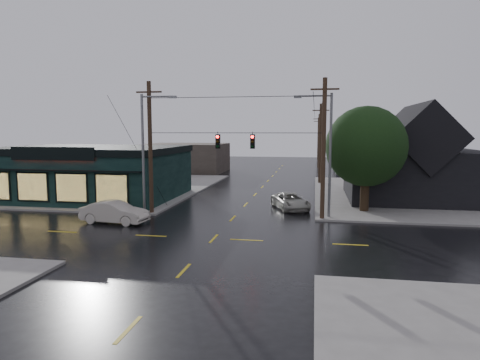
% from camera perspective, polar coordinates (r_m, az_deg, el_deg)
% --- Properties ---
extents(ground_plane, '(160.00, 160.00, 0.00)m').
position_cam_1_polar(ground_plane, '(26.02, -3.52, -7.80)').
color(ground_plane, black).
extents(sidewalk_nw, '(28.00, 28.00, 0.15)m').
position_cam_1_polar(sidewalk_nw, '(51.89, -20.08, -0.85)').
color(sidewalk_nw, slate).
rests_on(sidewalk_nw, ground).
extents(sidewalk_ne, '(28.00, 28.00, 0.15)m').
position_cam_1_polar(sidewalk_ne, '(47.11, 27.28, -1.92)').
color(sidewalk_ne, slate).
rests_on(sidewalk_ne, ground).
extents(pizza_shop, '(16.30, 12.34, 4.90)m').
position_cam_1_polar(pizza_shop, '(43.07, -19.13, 1.05)').
color(pizza_shop, black).
rests_on(pizza_shop, ground).
extents(ne_building, '(12.60, 11.60, 8.75)m').
position_cam_1_polar(ne_building, '(42.53, 22.34, 3.44)').
color(ne_building, black).
rests_on(ne_building, ground).
extents(corner_tree, '(6.29, 6.29, 8.24)m').
position_cam_1_polar(corner_tree, '(34.86, 16.47, 4.29)').
color(corner_tree, black).
rests_on(corner_tree, ground).
extents(utility_pole_nw, '(2.00, 0.32, 10.15)m').
position_cam_1_polar(utility_pole_nw, '(34.02, -11.67, -4.49)').
color(utility_pole_nw, '#302315').
rests_on(utility_pole_nw, ground).
extents(utility_pole_ne, '(2.00, 0.32, 10.15)m').
position_cam_1_polar(utility_pole_ne, '(31.67, 10.86, -5.29)').
color(utility_pole_ne, '#302315').
rests_on(utility_pole_ne, ground).
extents(utility_pole_far_a, '(2.00, 0.32, 9.65)m').
position_cam_1_polar(utility_pole_far_a, '(52.90, 10.53, -0.50)').
color(utility_pole_far_a, '#302315').
rests_on(utility_pole_far_a, ground).
extents(utility_pole_far_b, '(2.00, 0.32, 9.15)m').
position_cam_1_polar(utility_pole_far_b, '(72.79, 10.40, 1.43)').
color(utility_pole_far_b, '#302315').
rests_on(utility_pole_far_b, ground).
extents(utility_pole_far_c, '(2.00, 0.32, 9.15)m').
position_cam_1_polar(utility_pole_far_c, '(92.73, 10.32, 2.54)').
color(utility_pole_far_c, '#302315').
rests_on(utility_pole_far_c, ground).
extents(span_signal_assembly, '(13.00, 0.48, 1.23)m').
position_cam_1_polar(span_signal_assembly, '(31.55, -0.66, 5.21)').
color(span_signal_assembly, black).
rests_on(span_signal_assembly, ground).
extents(streetlight_nw, '(5.40, 0.30, 9.15)m').
position_cam_1_polar(streetlight_nw, '(33.49, -12.59, -4.68)').
color(streetlight_nw, slate).
rests_on(streetlight_nw, ground).
extents(streetlight_ne, '(5.40, 0.30, 9.15)m').
position_cam_1_polar(streetlight_ne, '(32.37, 11.74, -5.05)').
color(streetlight_ne, slate).
rests_on(streetlight_ne, ground).
extents(bg_building_west, '(12.00, 10.00, 4.40)m').
position_cam_1_polar(bg_building_west, '(67.64, -7.18, 2.97)').
color(bg_building_west, '#382F29').
rests_on(bg_building_west, ground).
extents(bg_building_east, '(14.00, 12.00, 5.60)m').
position_cam_1_polar(bg_building_east, '(70.32, 18.24, 3.32)').
color(bg_building_east, black).
rests_on(bg_building_east, ground).
extents(sedan_cream, '(4.90, 2.15, 1.56)m').
position_cam_1_polar(sedan_cream, '(31.24, -16.40, -4.15)').
color(sedan_cream, '#B4AC9E').
rests_on(sedan_cream, ground).
extents(suv_silver, '(3.84, 5.28, 1.33)m').
position_cam_1_polar(suv_silver, '(35.53, 6.76, -2.83)').
color(suv_silver, '#9D9B90').
rests_on(suv_silver, ground).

